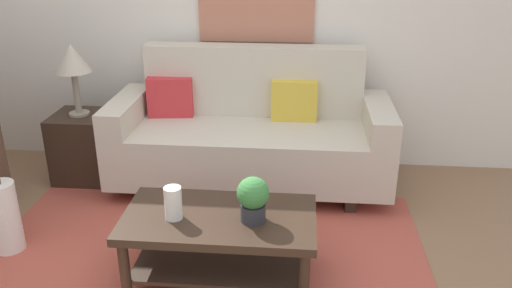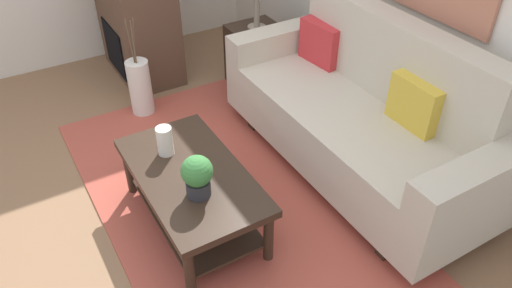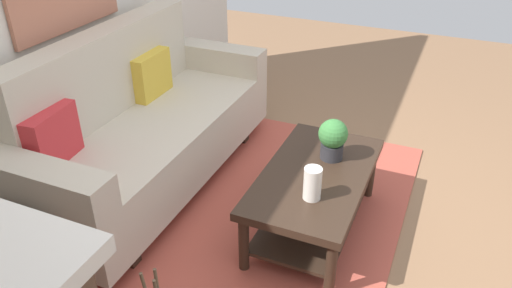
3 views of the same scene
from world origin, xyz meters
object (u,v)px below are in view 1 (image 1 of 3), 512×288
at_px(throw_pillow_crimson, 170,97).
at_px(potted_plant_tabletop, 253,198).
at_px(table_lamp, 72,61).
at_px(couch, 251,134).
at_px(throw_pillow_mustard, 294,101).
at_px(coffee_table, 220,233).
at_px(side_table, 84,147).
at_px(tabletop_vase, 173,203).
at_px(floor_vase, 5,218).

distance_m(throw_pillow_crimson, potted_plant_tabletop, 1.64).
bearing_deg(table_lamp, couch, 0.89).
relative_size(throw_pillow_mustard, table_lamp, 0.63).
height_order(throw_pillow_crimson, throw_pillow_mustard, same).
xyz_separation_m(coffee_table, side_table, (-1.31, 1.24, -0.03)).
distance_m(throw_pillow_mustard, tabletop_vase, 1.58).
bearing_deg(coffee_table, table_lamp, 136.75).
xyz_separation_m(throw_pillow_crimson, coffee_table, (0.61, -1.38, -0.37)).
bearing_deg(table_lamp, potted_plant_tabletop, -40.11).
height_order(couch, potted_plant_tabletop, couch).
height_order(tabletop_vase, side_table, tabletop_vase).
bearing_deg(throw_pillow_crimson, side_table, -168.23).
bearing_deg(tabletop_vase, coffee_table, 11.95).
xyz_separation_m(coffee_table, table_lamp, (-1.31, 1.24, 0.68)).
bearing_deg(tabletop_vase, table_lamp, 129.63).
relative_size(coffee_table, potted_plant_tabletop, 4.20).
relative_size(potted_plant_tabletop, side_table, 0.47).
distance_m(couch, side_table, 1.38).
xyz_separation_m(throw_pillow_mustard, tabletop_vase, (-0.63, -1.44, -0.15)).
bearing_deg(throw_pillow_crimson, tabletop_vase, -75.99).
bearing_deg(throw_pillow_mustard, couch, -159.11).
height_order(throw_pillow_crimson, table_lamp, table_lamp).
height_order(throw_pillow_mustard, side_table, throw_pillow_mustard).
relative_size(throw_pillow_mustard, potted_plant_tabletop, 1.37).
xyz_separation_m(throw_pillow_mustard, coffee_table, (-0.39, -1.38, -0.37)).
distance_m(coffee_table, side_table, 1.81).
bearing_deg(side_table, throw_pillow_mustard, 4.96).
bearing_deg(floor_vase, throw_pillow_crimson, 56.73).
bearing_deg(throw_pillow_crimson, floor_vase, -123.27).
bearing_deg(coffee_table, couch, 87.43).
distance_m(throw_pillow_crimson, throw_pillow_mustard, 0.99).
xyz_separation_m(couch, potted_plant_tabletop, (0.14, -1.30, 0.14)).
distance_m(throw_pillow_crimson, tabletop_vase, 1.49).
bearing_deg(potted_plant_tabletop, couch, 96.21).
bearing_deg(floor_vase, tabletop_vase, -10.67).
bearing_deg(couch, throw_pillow_crimson, 169.20).
bearing_deg(side_table, throw_pillow_crimson, 11.77).
bearing_deg(table_lamp, throw_pillow_mustard, 4.96).
bearing_deg(coffee_table, tabletop_vase, -168.05).
bearing_deg(potted_plant_tabletop, coffee_table, 169.39).
bearing_deg(tabletop_vase, side_table, 129.63).
distance_m(tabletop_vase, potted_plant_tabletop, 0.45).
distance_m(tabletop_vase, side_table, 1.69).
xyz_separation_m(potted_plant_tabletop, table_lamp, (-1.51, 1.27, 0.42)).
bearing_deg(couch, throw_pillow_mustard, 20.89).
height_order(couch, table_lamp, table_lamp).
xyz_separation_m(couch, tabletop_vase, (-0.30, -1.31, 0.10)).
xyz_separation_m(couch, throw_pillow_mustard, (0.33, 0.13, 0.25)).
xyz_separation_m(throw_pillow_mustard, floor_vase, (-1.79, -1.22, -0.44)).
relative_size(tabletop_vase, table_lamp, 0.34).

